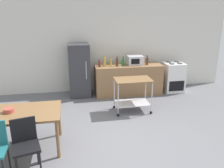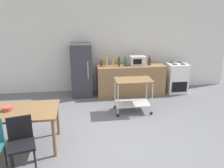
# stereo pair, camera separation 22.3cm
# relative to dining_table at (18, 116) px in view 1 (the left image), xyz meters

# --- Properties ---
(ground_plane) EXTENTS (12.00, 12.00, 0.00)m
(ground_plane) POSITION_rel_dining_table_xyz_m (1.77, -0.06, -0.67)
(ground_plane) COLOR slate
(back_wall) EXTENTS (8.40, 0.12, 2.90)m
(back_wall) POSITION_rel_dining_table_xyz_m (1.77, 3.14, 0.78)
(back_wall) COLOR silver
(back_wall) RESTS_ON ground_plane
(kitchen_counter) EXTENTS (2.00, 0.64, 0.90)m
(kitchen_counter) POSITION_rel_dining_table_xyz_m (2.67, 2.54, -0.22)
(kitchen_counter) COLOR olive
(kitchen_counter) RESTS_ON ground_plane
(dining_table) EXTENTS (1.50, 0.90, 0.75)m
(dining_table) POSITION_rel_dining_table_xyz_m (0.00, 0.00, 0.00)
(dining_table) COLOR brown
(dining_table) RESTS_ON ground_plane
(chair_black) EXTENTS (0.48, 0.48, 0.89)m
(chair_black) POSITION_rel_dining_table_xyz_m (0.22, -0.67, -0.15)
(chair_black) COLOR black
(chair_black) RESTS_ON ground_plane
(stove_oven) EXTENTS (0.60, 0.61, 0.92)m
(stove_oven) POSITION_rel_dining_table_xyz_m (4.12, 2.56, -0.22)
(stove_oven) COLOR white
(stove_oven) RESTS_ON ground_plane
(refrigerator) EXTENTS (0.60, 0.63, 1.55)m
(refrigerator) POSITION_rel_dining_table_xyz_m (1.22, 2.64, 0.10)
(refrigerator) COLOR #333338
(refrigerator) RESTS_ON ground_plane
(kitchen_cart) EXTENTS (0.91, 0.57, 0.85)m
(kitchen_cart) POSITION_rel_dining_table_xyz_m (2.47, 1.28, -0.10)
(kitchen_cart) COLOR brown
(kitchen_cart) RESTS_ON ground_plane
(bottle_soy_sauce) EXTENTS (0.06, 0.06, 0.21)m
(bottle_soy_sauce) POSITION_rel_dining_table_xyz_m (1.80, 2.53, 0.32)
(bottle_soy_sauce) COLOR maroon
(bottle_soy_sauce) RESTS_ON kitchen_counter
(bottle_sparkling_water) EXTENTS (0.07, 0.07, 0.31)m
(bottle_sparkling_water) POSITION_rel_dining_table_xyz_m (1.95, 2.53, 0.37)
(bottle_sparkling_water) COLOR gold
(bottle_sparkling_water) RESTS_ON kitchen_counter
(bottle_sesame_oil) EXTENTS (0.06, 0.06, 0.26)m
(bottle_sesame_oil) POSITION_rel_dining_table_xyz_m (2.14, 2.54, 0.34)
(bottle_sesame_oil) COLOR gold
(bottle_sesame_oil) RESTS_ON kitchen_counter
(bottle_hot_sauce) EXTENTS (0.07, 0.07, 0.30)m
(bottle_hot_sauce) POSITION_rel_dining_table_xyz_m (2.31, 2.47, 0.36)
(bottle_hot_sauce) COLOR #4C2D19
(bottle_hot_sauce) RESTS_ON kitchen_counter
(bottle_olive_oil) EXTENTS (0.08, 0.08, 0.27)m
(bottle_olive_oil) POSITION_rel_dining_table_xyz_m (2.50, 2.49, 0.34)
(bottle_olive_oil) COLOR #1E6628
(bottle_olive_oil) RESTS_ON kitchen_counter
(microwave) EXTENTS (0.46, 0.35, 0.26)m
(microwave) POSITION_rel_dining_table_xyz_m (2.88, 2.59, 0.36)
(microwave) COLOR silver
(microwave) RESTS_ON kitchen_counter
(bottle_soda) EXTENTS (0.08, 0.08, 0.27)m
(bottle_soda) POSITION_rel_dining_table_xyz_m (3.22, 2.50, 0.34)
(bottle_soda) COLOR #4C2D19
(bottle_soda) RESTS_ON kitchen_counter
(fruit_bowl) EXTENTS (0.19, 0.19, 0.08)m
(fruit_bowl) POSITION_rel_dining_table_xyz_m (-0.14, 0.02, 0.12)
(fruit_bowl) COLOR #B24C3F
(fruit_bowl) RESTS_ON dining_table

